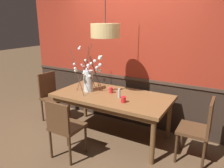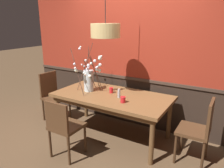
{
  "view_description": "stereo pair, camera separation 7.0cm",
  "coord_description": "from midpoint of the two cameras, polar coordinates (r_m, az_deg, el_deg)",
  "views": [
    {
      "loc": [
        1.68,
        -2.95,
        1.94
      ],
      "look_at": [
        0.0,
        0.0,
        0.94
      ],
      "focal_mm": 34.77,
      "sensor_mm": 36.0,
      "label": 1
    },
    {
      "loc": [
        1.74,
        -2.91,
        1.94
      ],
      "look_at": [
        0.0,
        0.0,
        0.94
      ],
      "focal_mm": 34.77,
      "sensor_mm": 36.0,
      "label": 2
    }
  ],
  "objects": [
    {
      "name": "candle_holder_nearer_center",
      "position": [
        3.67,
        0.35,
        -1.64
      ],
      "size": [
        0.07,
        0.07,
        0.09
      ],
      "color": "red",
      "rests_on": "dining_table"
    },
    {
      "name": "vase_with_blossoms",
      "position": [
        3.73,
        -5.5,
        1.5
      ],
      "size": [
        0.61,
        0.53,
        0.8
      ],
      "color": "silver",
      "rests_on": "dining_table"
    },
    {
      "name": "chair_head_west_end",
      "position": [
        4.46,
        -14.81,
        -2.53
      ],
      "size": [
        0.47,
        0.45,
        0.95
      ],
      "color": "#4C301C",
      "rests_on": "ground"
    },
    {
      "name": "pendant_lamp",
      "position": [
        3.4,
        -1.13,
        13.85
      ],
      "size": [
        0.45,
        0.45,
        1.11
      ],
      "color": "tan"
    },
    {
      "name": "ground_plane",
      "position": [
        3.9,
        0.53,
        -13.33
      ],
      "size": [
        24.0,
        24.0,
        0.0
      ],
      "primitive_type": "plane",
      "color": "brown"
    },
    {
      "name": "chair_head_east_end",
      "position": [
        3.25,
        22.57,
        -10.59
      ],
      "size": [
        0.42,
        0.44,
        0.94
      ],
      "color": "#4C301C",
      "rests_on": "ground"
    },
    {
      "name": "chair_near_side_left",
      "position": [
        3.18,
        -11.99,
        -10.58
      ],
      "size": [
        0.42,
        0.42,
        0.89
      ],
      "color": "#4C301C",
      "rests_on": "ground"
    },
    {
      "name": "chair_far_side_left",
      "position": [
        4.53,
        3.48,
        -1.71
      ],
      "size": [
        0.47,
        0.46,
        0.94
      ],
      "color": "#4C301C",
      "rests_on": "ground"
    },
    {
      "name": "chair_far_side_right",
      "position": [
        4.3,
        10.54,
        -3.05
      ],
      "size": [
        0.45,
        0.42,
        0.95
      ],
      "color": "#4C301C",
      "rests_on": "ground"
    },
    {
      "name": "candle_holder_nearer_edge",
      "position": [
        3.25,
        3.52,
        -4.11
      ],
      "size": [
        0.08,
        0.08,
        0.09
      ],
      "color": "red",
      "rests_on": "dining_table"
    },
    {
      "name": "back_wall",
      "position": [
        4.03,
        5.5,
        8.45
      ],
      "size": [
        4.53,
        0.14,
        2.79
      ],
      "color": "#2D2119",
      "rests_on": "ground"
    },
    {
      "name": "dining_table",
      "position": [
        3.62,
        0.56,
        -4.08
      ],
      "size": [
        1.92,
        0.98,
        0.75
      ],
      "color": "brown",
      "rests_on": "ground"
    },
    {
      "name": "condiment_bottle",
      "position": [
        3.44,
        2.43,
        -2.52
      ],
      "size": [
        0.04,
        0.04,
        0.14
      ],
      "color": "#ADADB2",
      "rests_on": "dining_table"
    }
  ]
}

